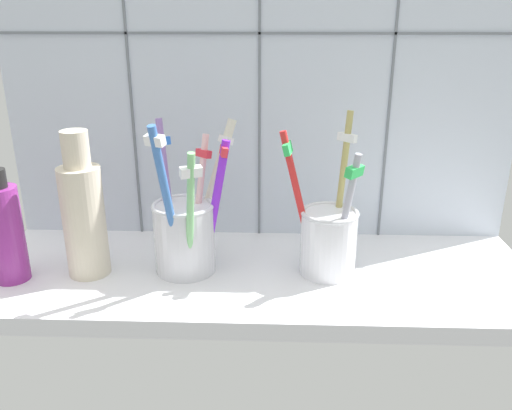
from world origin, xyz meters
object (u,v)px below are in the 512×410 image
Objects in this scene: ceramic_vase at (83,214)px; toothbrush_cup_right at (329,238)px; toothbrush_cup_left at (186,231)px; soap_bottle at (5,232)px.

toothbrush_cup_right is at bearing 1.52° from ceramic_vase.
ceramic_vase is (-27.22, -0.72, 2.76)cm from toothbrush_cup_right.
toothbrush_cup_right is at bearing 0.13° from toothbrush_cup_left.
toothbrush_cup_right is 35.51cm from soap_bottle.
soap_bottle is (-19.32, -2.49, 0.69)cm from toothbrush_cup_left.
ceramic_vase is at bearing -176.47° from toothbrush_cup_left.
toothbrush_cup_left and toothbrush_cup_right have the same top height.
ceramic_vase is 1.29× the size of soap_bottle.
toothbrush_cup_left is 16.09cm from toothbrush_cup_right.
toothbrush_cup_left is at bearing -179.87° from toothbrush_cup_right.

